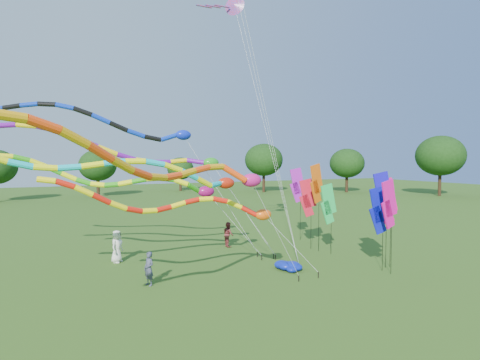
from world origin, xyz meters
name	(u,v)px	position (x,y,z in m)	size (l,w,h in m)	color
ground	(302,301)	(0.00, 0.00, 0.00)	(160.00, 160.00, 0.00)	#2A5416
tree_ring	(289,166)	(1.05, 2.75, 5.49)	(118.17, 114.71, 9.71)	#382314
tube_kite_red	(191,206)	(-3.79, 2.95, 3.81)	(12.02, 1.29, 5.68)	black
tube_kite_orange	(173,165)	(-5.64, -0.79, 5.61)	(13.04, 5.98, 7.48)	black
tube_kite_purple	(115,149)	(-6.22, 7.87, 6.35)	(16.27, 3.43, 8.21)	black
tube_kite_blue	(92,121)	(-7.15, 9.48, 7.86)	(16.18, 4.76, 9.56)	black
tube_kite_cyan	(141,171)	(-5.52, 4.80, 5.28)	(15.42, 2.94, 7.40)	black
tube_kite_green	(137,181)	(-5.08, 7.96, 4.64)	(13.06, 2.87, 6.64)	black
delta_kite_high_c	(234,5)	(0.16, 7.06, 14.32)	(4.60, 3.86, 14.98)	black
banner_pole_magenta_b	(387,201)	(6.97, 2.37, 3.58)	(1.10, 0.54, 4.85)	black
banner_pole_red	(307,198)	(5.72, 7.85, 3.32)	(1.12, 0.46, 4.58)	black
banner_pole_violet	(297,185)	(6.66, 10.46, 3.95)	(1.14, 0.41, 5.22)	black
banner_pole_blue_b	(383,195)	(6.67, 2.37, 3.91)	(1.13, 0.43, 5.18)	black
banner_pole_green	(328,204)	(5.96, 6.03, 3.10)	(1.16, 0.11, 4.35)	black
banner_pole_magenta_a	(389,204)	(5.99, 1.25, 3.57)	(1.16, 0.20, 4.83)	black
banner_pole_orange	(316,184)	(5.75, 6.95, 4.28)	(1.15, 0.32, 5.55)	black
banner_pole_blue_a	(379,210)	(6.05, 1.98, 3.17)	(1.15, 0.36, 4.43)	black
blue_nylon_heap	(290,267)	(1.90, 3.91, 0.20)	(1.41, 1.53, 0.48)	#0B1E9B
person_a	(117,246)	(-5.95, 9.60, 0.91)	(0.89, 0.58, 1.82)	silver
person_b	(149,269)	(-5.24, 4.70, 0.78)	(0.57, 0.37, 1.56)	#3E4056
person_c	(228,234)	(1.37, 10.65, 0.82)	(0.80, 0.62, 1.64)	maroon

